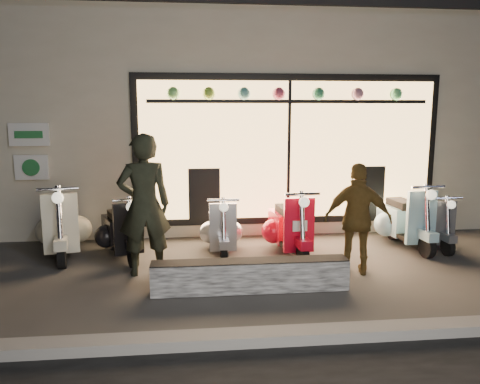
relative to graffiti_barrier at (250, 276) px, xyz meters
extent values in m
plane|color=#383533|center=(0.21, 0.65, -0.20)|extent=(40.00, 40.00, 0.00)
cube|color=slate|center=(0.21, -1.35, -0.14)|extent=(40.00, 0.25, 0.12)
cube|color=beige|center=(0.21, 5.65, 1.80)|extent=(10.00, 6.00, 4.00)
cube|color=black|center=(0.21, 5.65, 3.90)|extent=(10.20, 6.20, 0.20)
cube|color=black|center=(1.01, 2.63, 1.35)|extent=(5.45, 0.06, 2.65)
cube|color=#FFBF6B|center=(1.01, 2.59, 1.35)|extent=(5.20, 0.04, 2.40)
cube|color=black|center=(1.01, 2.55, 2.20)|extent=(4.90, 0.06, 0.06)
cube|color=white|center=(-3.39, 2.61, 1.65)|extent=(0.65, 0.04, 0.38)
cube|color=white|center=(-3.39, 2.61, 1.10)|extent=(0.55, 0.04, 0.42)
cube|color=black|center=(0.00, 0.00, 0.00)|extent=(2.46, 0.28, 0.40)
cylinder|color=black|center=(-0.25, 1.11, -0.05)|extent=(0.09, 0.31, 0.31)
cylinder|color=black|center=(-0.24, 2.01, -0.05)|extent=(0.11, 0.31, 0.31)
cube|color=silver|center=(-0.25, 1.30, 0.30)|extent=(0.41, 0.07, 0.74)
cube|color=silver|center=(-0.24, 1.92, 0.14)|extent=(0.38, 0.63, 0.41)
cube|color=black|center=(-0.24, 1.83, 0.39)|extent=(0.26, 0.51, 0.11)
sphere|color=#FFF2CC|center=(-0.25, 1.10, 0.66)|extent=(0.14, 0.14, 0.14)
cylinder|color=black|center=(0.88, 0.87, -0.03)|extent=(0.13, 0.35, 0.34)
cylinder|color=black|center=(0.80, 1.87, -0.03)|extent=(0.15, 0.35, 0.34)
cube|color=red|center=(0.86, 1.08, 0.36)|extent=(0.47, 0.11, 0.83)
cube|color=red|center=(0.81, 1.77, 0.18)|extent=(0.48, 0.74, 0.46)
cube|color=black|center=(0.82, 1.67, 0.46)|extent=(0.32, 0.58, 0.12)
sphere|color=#FFF2CC|center=(0.88, 0.86, 0.76)|extent=(0.16, 0.16, 0.15)
cylinder|color=black|center=(-1.57, 1.07, -0.04)|extent=(0.21, 0.33, 0.32)
cylinder|color=black|center=(-1.92, 1.95, -0.04)|extent=(0.22, 0.34, 0.32)
cube|color=black|center=(-1.65, 1.26, 0.33)|extent=(0.43, 0.22, 0.77)
cube|color=black|center=(-1.89, 1.86, 0.16)|extent=(0.61, 0.76, 0.43)
cube|color=black|center=(-1.85, 1.77, 0.42)|extent=(0.44, 0.59, 0.11)
sphere|color=#FFF2CC|center=(-1.57, 1.06, 0.70)|extent=(0.18, 0.18, 0.14)
cylinder|color=black|center=(-2.58, 1.13, -0.01)|extent=(0.18, 0.39, 0.37)
cylinder|color=black|center=(-2.81, 2.20, -0.01)|extent=(0.21, 0.39, 0.37)
cube|color=beige|center=(-2.63, 1.35, 0.41)|extent=(0.51, 0.18, 0.89)
cube|color=beige|center=(-2.79, 2.09, 0.21)|extent=(0.61, 0.84, 0.50)
cube|color=black|center=(-2.77, 1.98, 0.52)|extent=(0.43, 0.66, 0.13)
sphere|color=#FFF2CC|center=(-2.58, 1.12, 0.84)|extent=(0.19, 0.19, 0.16)
cylinder|color=black|center=(2.88, 1.06, -0.02)|extent=(0.13, 0.36, 0.35)
cylinder|color=black|center=(2.81, 2.10, -0.02)|extent=(0.15, 0.36, 0.35)
cube|color=#93C4D0|center=(2.87, 1.28, 0.38)|extent=(0.48, 0.10, 0.85)
cube|color=#93C4D0|center=(2.82, 1.99, 0.20)|extent=(0.48, 0.76, 0.48)
cube|color=black|center=(2.83, 1.89, 0.49)|extent=(0.33, 0.60, 0.13)
sphere|color=#FFF2CC|center=(2.88, 1.05, 0.79)|extent=(0.17, 0.17, 0.16)
cylinder|color=black|center=(3.25, 1.11, -0.05)|extent=(0.09, 0.30, 0.29)
cylinder|color=black|center=(3.23, 1.98, -0.05)|extent=(0.11, 0.30, 0.29)
cube|color=#575A5E|center=(3.25, 1.30, 0.28)|extent=(0.40, 0.07, 0.71)
cube|color=#575A5E|center=(3.23, 1.89, 0.13)|extent=(0.38, 0.61, 0.40)
cube|color=black|center=(3.23, 1.80, 0.37)|extent=(0.25, 0.49, 0.10)
sphere|color=#FFF2CC|center=(3.25, 1.11, 0.62)|extent=(0.13, 0.13, 0.13)
imported|color=black|center=(-1.36, 0.78, 0.77)|extent=(0.79, 0.59, 1.95)
imported|color=brown|center=(1.55, 0.50, 0.57)|extent=(0.98, 0.63, 1.54)
camera|label=1|loc=(-0.71, -5.55, 2.03)|focal=35.00mm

